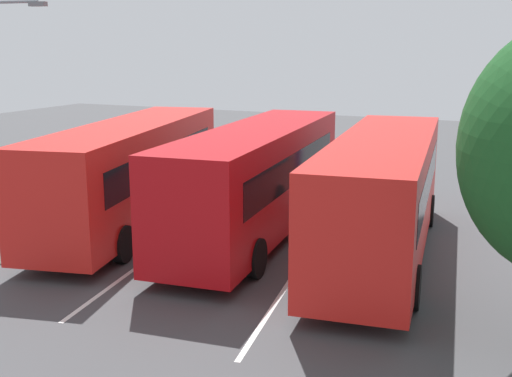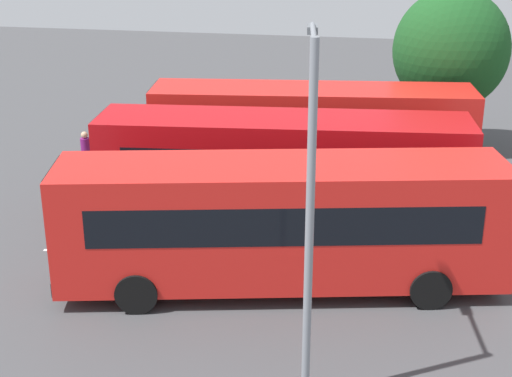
{
  "view_description": "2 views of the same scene",
  "coord_description": "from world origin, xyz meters",
  "px_view_note": "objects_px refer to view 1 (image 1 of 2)",
  "views": [
    {
      "loc": [
        -16.76,
        -8.0,
        5.74
      ],
      "look_at": [
        -0.06,
        -0.38,
        1.64
      ],
      "focal_mm": 45.47,
      "sensor_mm": 36.0,
      "label": 1
    },
    {
      "loc": [
        -2.54,
        20.69,
        9.13
      ],
      "look_at": [
        1.33,
        0.52,
        1.28
      ],
      "focal_mm": 52.36,
      "sensor_mm": 36.0,
      "label": 2
    }
  ],
  "objects_px": {
    "bus_center_right": "(132,170)",
    "pedestrian": "(389,167)",
    "bus_far_left": "(382,192)",
    "bus_center_left": "(258,177)"
  },
  "relations": [
    {
      "from": "bus_center_right",
      "to": "pedestrian",
      "type": "xyz_separation_m",
      "value": [
        7.9,
        -6.47,
        -0.76
      ]
    },
    {
      "from": "bus_far_left",
      "to": "bus_center_right",
      "type": "xyz_separation_m",
      "value": [
        -0.22,
        8.03,
        0.0
      ]
    },
    {
      "from": "bus_far_left",
      "to": "pedestrian",
      "type": "bearing_deg",
      "value": 4.33
    },
    {
      "from": "bus_center_left",
      "to": "bus_center_right",
      "type": "xyz_separation_m",
      "value": [
        -0.61,
        4.13,
        0.0
      ]
    },
    {
      "from": "bus_far_left",
      "to": "bus_center_right",
      "type": "bearing_deg",
      "value": 84.43
    },
    {
      "from": "bus_center_right",
      "to": "pedestrian",
      "type": "relative_size",
      "value": 6.28
    },
    {
      "from": "bus_center_left",
      "to": "bus_center_right",
      "type": "height_order",
      "value": "same"
    },
    {
      "from": "bus_center_right",
      "to": "pedestrian",
      "type": "height_order",
      "value": "bus_center_right"
    },
    {
      "from": "bus_center_left",
      "to": "pedestrian",
      "type": "bearing_deg",
      "value": -23.68
    },
    {
      "from": "pedestrian",
      "to": "bus_center_right",
      "type": "bearing_deg",
      "value": -80.92
    }
  ]
}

